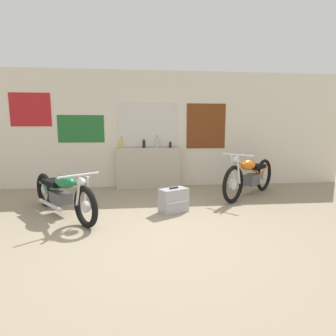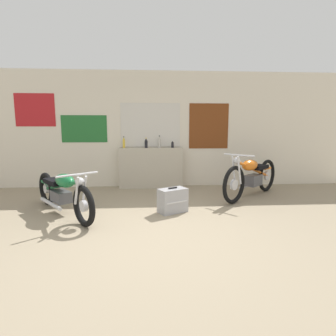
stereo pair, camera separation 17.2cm
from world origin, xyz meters
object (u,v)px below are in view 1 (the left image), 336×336
bottle_left_center (144,143)px  hard_case_silver (174,200)px  bottle_leftmost (121,143)px  motorcycle_green (62,192)px  bottle_right_center (170,144)px  bottle_center (157,142)px  motorcycle_orange (250,175)px

bottle_left_center → hard_case_silver: 2.18m
bottle_leftmost → motorcycle_green: bearing=-113.3°
bottle_right_center → hard_case_silver: 2.15m
bottle_center → hard_case_silver: bottle_center is taller
bottle_left_center → hard_case_silver: bottle_left_center is taller
bottle_right_center → hard_case_silver: bottle_right_center is taller
bottle_left_center → bottle_center: size_ratio=0.82×
bottle_right_center → motorcycle_green: 2.87m
hard_case_silver → bottle_leftmost: bearing=117.3°
bottle_center → bottle_right_center: bearing=-7.7°
bottle_left_center → motorcycle_orange: bearing=-24.4°
bottle_right_center → motorcycle_green: size_ratio=0.10×
bottle_left_center → bottle_right_center: size_ratio=1.36×
bottle_leftmost → hard_case_silver: (1.01, -1.96, -0.89)m
bottle_leftmost → hard_case_silver: size_ratio=0.50×
bottle_center → motorcycle_orange: 2.29m
motorcycle_orange → bottle_leftmost: bearing=159.5°
bottle_center → bottle_right_center: 0.32m
bottle_left_center → motorcycle_green: (-1.37, -1.93, -0.69)m
bottle_right_center → hard_case_silver: size_ratio=0.32×
bottle_left_center → bottle_center: (0.32, 0.07, 0.02)m
bottle_center → bottle_right_center: size_ratio=1.65×
motorcycle_orange → motorcycle_green: (-3.59, -0.92, -0.06)m
bottle_left_center → hard_case_silver: (0.48, -1.94, -0.87)m
motorcycle_orange → bottle_right_center: bearing=146.9°
motorcycle_green → motorcycle_orange: bearing=14.3°
bottle_leftmost → motorcycle_orange: bottle_leftmost is taller
bottle_leftmost → bottle_left_center: 0.53m
bottle_left_center → hard_case_silver: size_ratio=0.44×
bottle_right_center → motorcycle_orange: bottle_right_center is taller
motorcycle_orange → motorcycle_green: bearing=-165.7°
bottle_center → bottle_left_center: bearing=-167.8°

